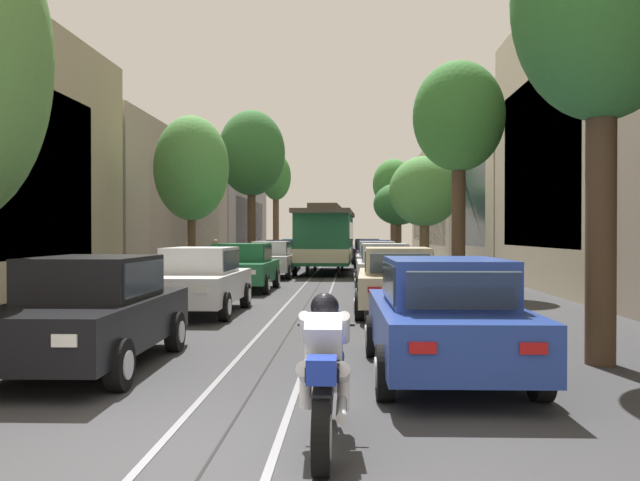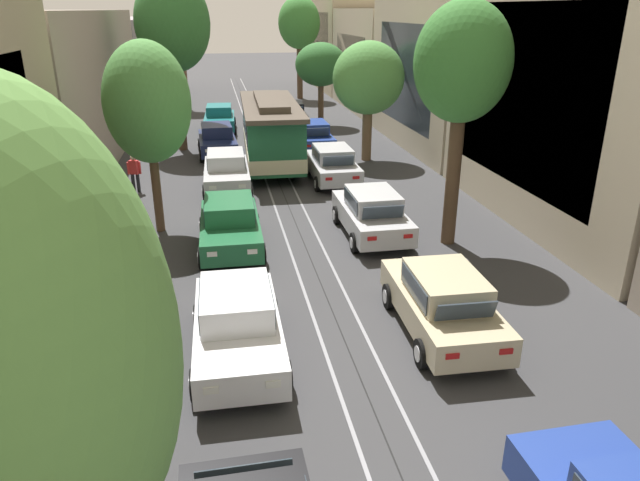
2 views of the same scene
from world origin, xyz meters
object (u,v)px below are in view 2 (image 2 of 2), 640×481
object	(u,v)px
parked_car_silver_fourth_left	(227,171)
parked_car_teal_sixth_left	(220,118)
parked_car_blue_fifth_right	(312,136)
street_tree_kerb_right_second	(463,66)
parked_car_black_sixth_right	(291,114)
pedestrian_on_right_pavement	(134,171)
street_tree_kerb_right_far	(299,24)
parked_car_navy_fifth_left	(217,140)
parked_car_beige_second_right	(443,302)
pedestrian_crossing_far	(147,140)
street_tree_kerb_right_mid	(369,79)
street_tree_kerb_left_fourth	(179,23)
street_tree_kerb_left_near	(12,363)
cable_car_trolley	(271,133)
street_tree_kerb_left_second	(147,103)
parked_car_green_mid_left	(230,224)
parked_car_silver_fourth_right	(332,164)
parked_car_white_second_left	(237,324)
street_tree_kerb_right_fourth	(321,65)
street_tree_kerb_left_mid	(173,24)
parked_car_silver_mid_right	(372,213)

from	to	relation	value
parked_car_silver_fourth_left	parked_car_teal_sixth_left	size ratio (longest dim) A/B	0.99
parked_car_blue_fifth_right	street_tree_kerb_right_second	bearing A→B (deg)	-81.10
parked_car_black_sixth_right	pedestrian_on_right_pavement	world-z (taller)	parked_car_black_sixth_right
street_tree_kerb_right_far	parked_car_teal_sixth_left	bearing A→B (deg)	-117.73
parked_car_navy_fifth_left	parked_car_teal_sixth_left	xyz separation A→B (m)	(0.24, 6.43, 0.00)
parked_car_beige_second_right	parked_car_blue_fifth_right	xyz separation A→B (m)	(0.17, 19.15, 0.00)
street_tree_kerb_right_second	pedestrian_crossing_far	world-z (taller)	street_tree_kerb_right_second
street_tree_kerb_right_mid	street_tree_kerb_left_fourth	bearing A→B (deg)	117.27
street_tree_kerb_left_near	parked_car_blue_fifth_right	bearing A→B (deg)	75.09
street_tree_kerb_left_fourth	cable_car_trolley	size ratio (longest dim) A/B	0.89
parked_car_blue_fifth_right	street_tree_kerb_left_second	size ratio (longest dim) A/B	0.70
parked_car_silver_fourth_left	parked_car_beige_second_right	xyz separation A→B (m)	(4.54, -12.67, 0.00)
parked_car_black_sixth_right	street_tree_kerb_left_second	world-z (taller)	street_tree_kerb_left_second
parked_car_beige_second_right	parked_car_black_sixth_right	xyz separation A→B (m)	(-0.04, 26.24, 0.00)
street_tree_kerb_right_mid	pedestrian_on_right_pavement	distance (m)	11.83
parked_car_green_mid_left	parked_car_teal_sixth_left	xyz separation A→B (m)	(0.06, 19.40, 0.00)
parked_car_silver_fourth_right	street_tree_kerb_left_second	distance (m)	9.20
parked_car_teal_sixth_left	street_tree_kerb_right_mid	world-z (taller)	street_tree_kerb_right_mid
street_tree_kerb_left_fourth	street_tree_kerb_right_mid	distance (m)	20.73
parked_car_white_second_left	parked_car_silver_fourth_right	size ratio (longest dim) A/B	1.00
street_tree_kerb_left_second	street_tree_kerb_right_fourth	bearing A→B (deg)	63.98
parked_car_navy_fifth_left	street_tree_kerb_left_second	world-z (taller)	street_tree_kerb_left_second
parked_car_white_second_left	street_tree_kerb_right_far	xyz separation A→B (m)	(7.15, 39.04, 5.18)
pedestrian_crossing_far	parked_car_silver_fourth_left	bearing A→B (deg)	-59.26
street_tree_kerb_left_second	parked_car_silver_fourth_right	bearing A→B (deg)	34.80
parked_car_silver_fourth_right	pedestrian_on_right_pavement	world-z (taller)	parked_car_silver_fourth_right
parked_car_black_sixth_right	street_tree_kerb_right_far	distance (m)	13.86
street_tree_kerb_right_far	pedestrian_crossing_far	bearing A→B (deg)	-118.50
parked_car_beige_second_right	parked_car_silver_fourth_right	size ratio (longest dim) A/B	1.01
parked_car_blue_fifth_right	parked_car_silver_fourth_left	bearing A→B (deg)	-126.04
parked_car_navy_fifth_left	cable_car_trolley	world-z (taller)	cable_car_trolley
street_tree_kerb_right_fourth	street_tree_kerb_right_far	size ratio (longest dim) A/B	0.64
pedestrian_on_right_pavement	parked_car_black_sixth_right	bearing A→B (deg)	58.17
parked_car_silver_fourth_right	parked_car_black_sixth_right	distance (m)	13.21
street_tree_kerb_left_mid	street_tree_kerb_right_fourth	bearing A→B (deg)	33.80
parked_car_white_second_left	cable_car_trolley	bearing A→B (deg)	81.55
street_tree_kerb_left_fourth	parked_car_navy_fifth_left	bearing A→B (deg)	-82.49
street_tree_kerb_left_mid	pedestrian_on_right_pavement	xyz separation A→B (m)	(-1.63, -7.73, -5.48)
parked_car_silver_fourth_left	street_tree_kerb_left_fourth	size ratio (longest dim) A/B	0.54
street_tree_kerb_left_fourth	street_tree_kerb_right_second	xyz separation A→B (m)	(9.25, -29.67, -0.62)
parked_car_green_mid_left	street_tree_kerb_right_far	size ratio (longest dim) A/B	0.54
street_tree_kerb_left_mid	street_tree_kerb_left_fourth	distance (m)	14.33
parked_car_silver_fourth_right	parked_car_blue_fifth_right	bearing A→B (deg)	88.66
street_tree_kerb_left_fourth	pedestrian_crossing_far	world-z (taller)	street_tree_kerb_left_fourth
parked_car_silver_mid_right	street_tree_kerb_left_near	bearing A→B (deg)	-117.22
street_tree_kerb_right_fourth	pedestrian_on_right_pavement	bearing A→B (deg)	-127.20
parked_car_silver_mid_right	cable_car_trolley	bearing A→B (deg)	103.46
street_tree_kerb_left_mid	street_tree_kerb_right_mid	world-z (taller)	street_tree_kerb_left_mid
parked_car_silver_mid_right	street_tree_kerb_left_fourth	xyz separation A→B (m)	(-6.94, 28.64, 5.36)
parked_car_black_sixth_right	street_tree_kerb_left_mid	bearing A→B (deg)	-140.08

